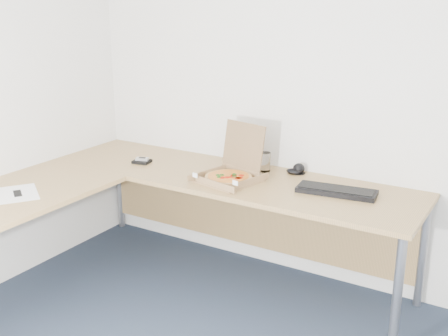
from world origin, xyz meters
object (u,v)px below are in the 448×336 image
Objects in this scene: pizza_box at (230,174)px; wallet at (142,162)px; desk at (146,190)px; drinking_glass at (265,162)px; keyboard at (337,191)px.

pizza_box is 0.72m from wallet.
desk is 0.81m from drinking_glass.
pizza_box is (0.39, 0.35, 0.07)m from desk.
keyboard is at bearing 23.09° from pizza_box.
drinking_glass is at bearing 6.97° from wallet.
desk is 5.42× the size of keyboard.
desk is at bearing -127.88° from drinking_glass.
pizza_box is 3.35× the size of wallet.
keyboard is (0.66, 0.11, -0.03)m from pizza_box.
keyboard reaches higher than wallet.
pizza_box reaches higher than keyboard.
drinking_glass reaches higher than desk.
desk is at bearing -59.18° from wallet.
keyboard is 1.38m from wallet.
drinking_glass reaches higher than wallet.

